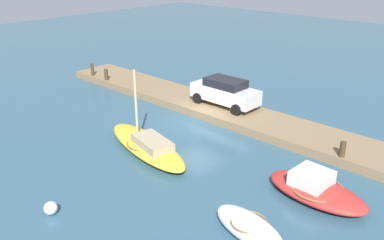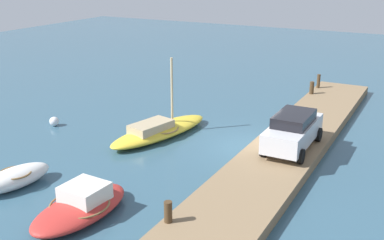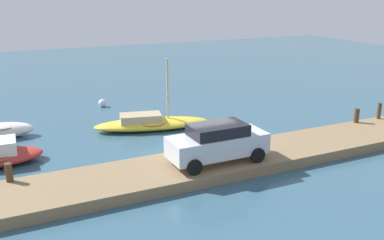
# 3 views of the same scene
# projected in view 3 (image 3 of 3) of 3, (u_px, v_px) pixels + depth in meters

# --- Properties ---
(ground_plane) EXTENTS (84.00, 84.00, 0.00)m
(ground_plane) POSITION_uv_depth(u_px,v_px,m) (200.00, 153.00, 20.33)
(ground_plane) COLOR #33566B
(dock_platform) EXTENTS (25.71, 3.15, 0.46)m
(dock_platform) POSITION_uv_depth(u_px,v_px,m) (220.00, 163.00, 18.60)
(dock_platform) COLOR #846B4C
(dock_platform) RESTS_ON ground_plane
(sailboat_yellow) EXTENTS (6.61, 3.19, 3.91)m
(sailboat_yellow) POSITION_uv_depth(u_px,v_px,m) (151.00, 123.00, 23.74)
(sailboat_yellow) COLOR gold
(sailboat_yellow) RESTS_ON ground_plane
(dinghy_white) EXTENTS (3.13, 1.72, 0.79)m
(dinghy_white) POSITION_uv_depth(u_px,v_px,m) (4.00, 130.00, 22.38)
(dinghy_white) COLOR white
(dinghy_white) RESTS_ON ground_plane
(mooring_post_west) EXTENTS (0.27, 0.27, 0.73)m
(mooring_post_west) POSITION_uv_depth(u_px,v_px,m) (9.00, 172.00, 16.14)
(mooring_post_west) COLOR #47331E
(mooring_post_west) RESTS_ON dock_platform
(mooring_post_mid_west) EXTENTS (0.27, 0.27, 0.78)m
(mooring_post_mid_west) POSITION_uv_depth(u_px,v_px,m) (357.00, 115.00, 23.37)
(mooring_post_mid_west) COLOR #47331E
(mooring_post_mid_west) RESTS_ON dock_platform
(mooring_post_mid_east) EXTENTS (0.22, 0.22, 0.91)m
(mooring_post_mid_east) POSITION_uv_depth(u_px,v_px,m) (379.00, 111.00, 24.05)
(mooring_post_mid_east) COLOR #47331E
(mooring_post_mid_east) RESTS_ON dock_platform
(parked_car) EXTENTS (4.21, 1.85, 1.65)m
(parked_car) POSITION_uv_depth(u_px,v_px,m) (218.00, 142.00, 17.89)
(parked_car) COLOR silver
(parked_car) RESTS_ON dock_platform
(marker_buoy) EXTENTS (0.51, 0.51, 0.51)m
(marker_buoy) POSITION_uv_depth(u_px,v_px,m) (102.00, 103.00, 28.33)
(marker_buoy) COLOR silver
(marker_buoy) RESTS_ON ground_plane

